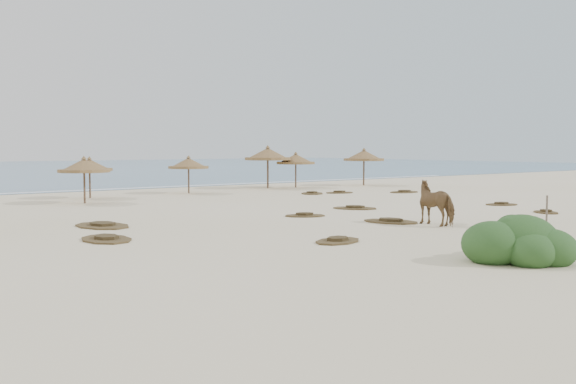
# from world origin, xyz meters

# --- Properties ---
(ground) EXTENTS (160.00, 160.00, 0.00)m
(ground) POSITION_xyz_m (0.00, 0.00, 0.00)
(ground) COLOR beige
(ground) RESTS_ON ground
(foam_line) EXTENTS (70.00, 0.60, 0.01)m
(foam_line) POSITION_xyz_m (0.00, 26.00, 0.00)
(foam_line) COLOR white
(foam_line) RESTS_ON ground
(palapa_1) EXTENTS (3.56, 3.56, 2.56)m
(palapa_1) POSITION_xyz_m (-6.72, 15.92, 1.99)
(palapa_1) COLOR brown
(palapa_1) RESTS_ON ground
(palapa_2) EXTENTS (3.31, 3.31, 2.48)m
(palapa_2) POSITION_xyz_m (-5.21, 19.13, 1.93)
(palapa_2) COLOR brown
(palapa_2) RESTS_ON ground
(palapa_3) EXTENTS (3.41, 3.41, 2.49)m
(palapa_3) POSITION_xyz_m (1.39, 19.13, 1.93)
(palapa_3) COLOR brown
(palapa_3) RESTS_ON ground
(palapa_4) EXTENTS (4.46, 4.46, 3.18)m
(palapa_4) POSITION_xyz_m (8.52, 20.13, 2.47)
(palapa_4) COLOR brown
(palapa_4) RESTS_ON ground
(palapa_5) EXTENTS (3.14, 3.14, 2.69)m
(palapa_5) POSITION_xyz_m (10.74, 19.62, 2.09)
(palapa_5) COLOR brown
(palapa_5) RESTS_ON ground
(palapa_6) EXTENTS (4.13, 4.13, 2.99)m
(palapa_6) POSITION_xyz_m (16.71, 18.45, 2.32)
(palapa_6) COLOR brown
(palapa_6) RESTS_ON ground
(horse) EXTENTS (1.06, 2.11, 1.73)m
(horse) POSITION_xyz_m (0.62, -1.89, 0.87)
(horse) COLOR brown
(horse) RESTS_ON ground
(fence_post_near) EXTENTS (0.09, 0.09, 1.07)m
(fence_post_near) POSITION_xyz_m (4.94, -3.94, 0.53)
(fence_post_near) COLOR #695D4F
(fence_post_near) RESTS_ON ground
(bush) EXTENTS (3.19, 2.81, 1.43)m
(bush) POSITION_xyz_m (-3.93, -8.35, 0.47)
(bush) COLOR #325D28
(bush) RESTS_ON ground
(scrub_0) EXTENTS (1.67, 2.43, 0.16)m
(scrub_0) POSITION_xyz_m (-11.16, 2.04, 0.05)
(scrub_0) COLOR brown
(scrub_0) RESTS_ON ground
(scrub_1) EXTENTS (2.06, 2.88, 0.16)m
(scrub_1) POSITION_xyz_m (-9.88, 5.58, 0.05)
(scrub_1) COLOR brown
(scrub_1) RESTS_ON ground
(scrub_2) EXTENTS (2.11, 1.91, 0.16)m
(scrub_2) POSITION_xyz_m (-1.51, 3.63, 0.05)
(scrub_2) COLOR brown
(scrub_2) RESTS_ON ground
(scrub_3) EXTENTS (2.42, 2.58, 0.16)m
(scrub_3) POSITION_xyz_m (2.60, 4.76, 0.05)
(scrub_3) COLOR brown
(scrub_3) RESTS_ON ground
(scrub_4) EXTENTS (2.04, 1.80, 0.16)m
(scrub_4) POSITION_xyz_m (10.05, 1.54, 0.05)
(scrub_4) COLOR brown
(scrub_4) RESTS_ON ground
(scrub_5) EXTENTS (2.26, 1.49, 0.16)m
(scrub_5) POSITION_xyz_m (13.11, 10.99, 0.05)
(scrub_5) COLOR brown
(scrub_5) RESTS_ON ground
(scrub_7) EXTENTS (2.46, 2.55, 0.16)m
(scrub_7) POSITION_xyz_m (7.44, 13.77, 0.05)
(scrub_7) COLOR brown
(scrub_7) RESTS_ON ground
(scrub_9) EXTENTS (2.15, 2.65, 0.16)m
(scrub_9) POSITION_xyz_m (-0.21, -0.22, 0.05)
(scrub_9) COLOR brown
(scrub_9) RESTS_ON ground
(scrub_10) EXTENTS (2.16, 1.70, 0.16)m
(scrub_10) POSITION_xyz_m (9.31, 13.21, 0.05)
(scrub_10) COLOR brown
(scrub_10) RESTS_ON ground
(scrub_11) EXTENTS (2.09, 1.64, 0.16)m
(scrub_11) POSITION_xyz_m (-5.50, -2.88, 0.05)
(scrub_11) COLOR brown
(scrub_11) RESTS_ON ground
(scrub_12) EXTENTS (1.58, 1.75, 0.16)m
(scrub_12) POSITION_xyz_m (8.13, -2.06, 0.05)
(scrub_12) COLOR brown
(scrub_12) RESTS_ON ground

